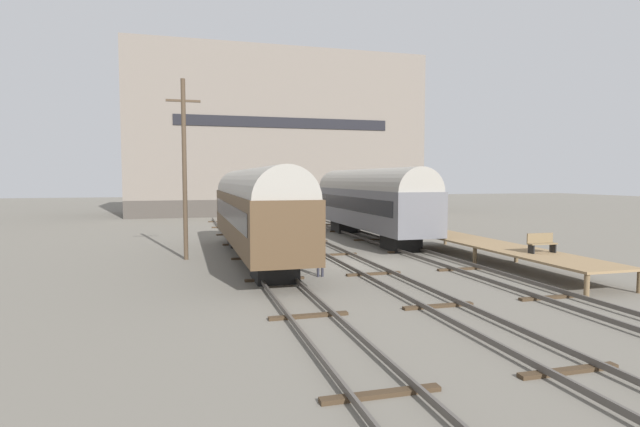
% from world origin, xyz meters
% --- Properties ---
extents(ground_plane, '(200.00, 200.00, 0.00)m').
position_xyz_m(ground_plane, '(0.00, 0.00, 0.00)').
color(ground_plane, '#6B665B').
extents(track_left, '(2.60, 60.00, 0.26)m').
position_xyz_m(track_left, '(-4.60, 0.00, 0.14)').
color(track_left, '#4C4742').
rests_on(track_left, ground).
extents(track_middle, '(2.60, 60.00, 0.26)m').
position_xyz_m(track_middle, '(0.00, 0.00, 0.14)').
color(track_middle, '#4C4742').
rests_on(track_middle, ground).
extents(track_right, '(2.60, 60.00, 0.26)m').
position_xyz_m(track_right, '(4.60, 0.00, 0.14)').
color(track_right, '#4C4742').
rests_on(track_right, ground).
extents(train_car_brown, '(2.93, 17.67, 4.98)m').
position_xyz_m(train_car_brown, '(-4.60, 2.87, 2.83)').
color(train_car_brown, black).
rests_on(train_car_brown, ground).
extents(train_car_grey, '(3.11, 16.78, 5.11)m').
position_xyz_m(train_car_grey, '(4.60, 9.50, 2.88)').
color(train_car_grey, black).
rests_on(train_car_grey, ground).
extents(station_platform, '(2.79, 15.04, 0.97)m').
position_xyz_m(station_platform, '(7.32, -1.78, 0.90)').
color(station_platform, '#8C704C').
rests_on(station_platform, ground).
extents(bench, '(1.40, 0.40, 0.91)m').
position_xyz_m(bench, '(7.65, -4.74, 1.46)').
color(bench, brown).
rests_on(bench, station_platform).
extents(person_worker, '(0.32, 0.32, 1.66)m').
position_xyz_m(person_worker, '(-2.48, -2.76, 0.99)').
color(person_worker, '#282833').
rests_on(person_worker, ground).
extents(utility_pole, '(1.80, 0.24, 9.73)m').
position_xyz_m(utility_pole, '(-8.26, 3.79, 5.03)').
color(utility_pole, '#473828').
rests_on(utility_pole, ground).
extents(warehouse_building, '(35.83, 13.35, 19.78)m').
position_xyz_m(warehouse_building, '(3.32, 39.96, 9.89)').
color(warehouse_building, '#46403A').
rests_on(warehouse_building, ground).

